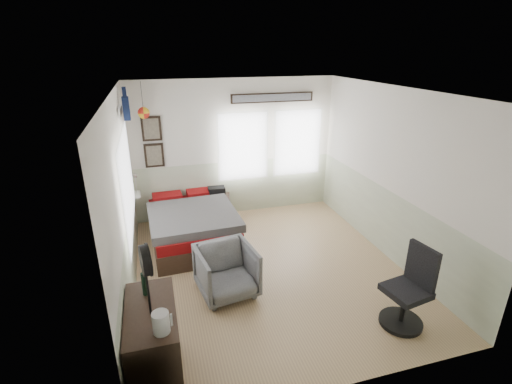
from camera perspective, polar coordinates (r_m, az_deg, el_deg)
The scene contains 12 objects.
ground_plane at distance 5.91m, azimuth 2.04°, elevation -11.76°, with size 4.00×4.50×0.01m, color tan.
room_shell at distance 5.35m, azimuth 0.85°, elevation 3.82°, with size 4.02×4.52×2.71m.
wall_decor at distance 6.76m, azimuth -12.12°, elevation 11.36°, with size 3.55×1.32×1.44m.
bed at distance 6.64m, azimuth -9.80°, elevation -5.03°, with size 1.50×2.03×0.63m.
dresser at distance 4.13m, azimuth -15.35°, elevation -21.94°, with size 0.48×1.00×0.90m, color #322117.
armchair at distance 5.23m, azimuth -4.54°, elevation -12.06°, with size 0.75×0.77×0.70m, color gray.
nightstand at distance 7.40m, azimuth -5.98°, elevation -2.43°, with size 0.50×0.40×0.50m, color #322117.
task_chair at distance 5.04m, azimuth 22.45°, elevation -14.27°, with size 0.54×0.54×1.05m.
kettle at distance 3.51m, azimuth -14.40°, elevation -18.88°, with size 0.18×0.15×0.20m.
bottle at distance 3.98m, azimuth -16.73°, elevation -13.37°, with size 0.06×0.06×0.25m, color black.
stand_fan at distance 3.46m, azimuth -16.62°, elevation -10.24°, with size 0.12×0.30×0.73m.
black_bag at distance 7.27m, azimuth -6.08°, elevation 0.04°, with size 0.32×0.21×0.19m, color black.
Camera 1 is at (-1.55, -4.69, 3.24)m, focal length 26.00 mm.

